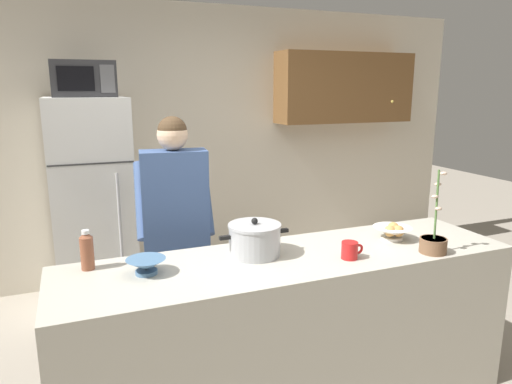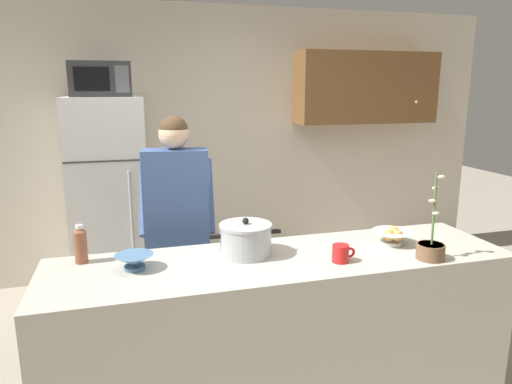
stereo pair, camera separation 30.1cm
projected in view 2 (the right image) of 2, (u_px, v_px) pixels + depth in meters
name	position (u px, v px, depth m)	size (l,w,h in m)	color
back_wall_unit	(234.00, 133.00, 4.64)	(6.00, 0.48, 2.60)	beige
kitchen_island	(282.00, 333.00, 2.65)	(2.56, 0.68, 0.92)	#BCB7A8
refrigerator	(110.00, 200.00, 4.04)	(0.64, 0.68, 1.76)	white
microwave	(101.00, 79.00, 3.80)	(0.48, 0.37, 0.28)	#2D2D30
person_near_pot	(177.00, 210.00, 3.07)	(0.54, 0.46, 1.66)	#33384C
cooking_pot	(246.00, 239.00, 2.57)	(0.41, 0.29, 0.21)	#ADAFB5
coffee_mug	(341.00, 253.00, 2.48)	(0.13, 0.09, 0.10)	red
bread_bowl	(392.00, 236.00, 2.76)	(0.24, 0.24, 0.10)	white
empty_bowl	(134.00, 261.00, 2.38)	(0.20, 0.20, 0.08)	#4C7299
bottle_near_edge	(80.00, 244.00, 2.46)	(0.07, 0.07, 0.21)	brown
potted_orchid	(431.00, 247.00, 2.52)	(0.15, 0.15, 0.48)	brown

